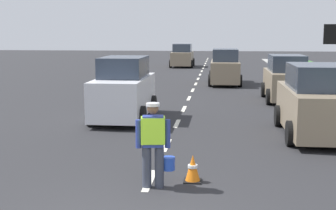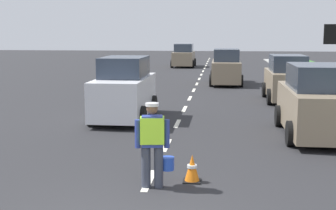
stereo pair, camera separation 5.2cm
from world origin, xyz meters
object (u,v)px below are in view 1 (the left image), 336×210
traffic_cone_near (193,168)px  car_parked_far (286,80)px  car_oncoming_lead (124,91)px  car_oncoming_third (182,56)px  road_worker (154,141)px  car_parked_curbside (317,103)px  car_outgoing_far (225,68)px

traffic_cone_near → car_parked_far: (3.40, 11.63, 0.66)m
car_oncoming_lead → car_oncoming_third: (0.02, 24.87, -0.08)m
car_oncoming_lead → car_oncoming_third: size_ratio=1.01×
car_parked_far → car_oncoming_lead: bearing=-140.7°
road_worker → car_oncoming_third: size_ratio=0.42×
traffic_cone_near → car_oncoming_lead: (-2.77, 6.59, 0.73)m
car_parked_far → car_oncoming_third: car_parked_far is taller
car_parked_curbside → car_outgoing_far: bearing=100.5°
road_worker → car_oncoming_lead: (-2.05, 7.00, 0.07)m
car_parked_curbside → car_oncoming_third: 27.53m
car_oncoming_lead → car_oncoming_third: 24.87m
car_outgoing_far → road_worker: bearing=-94.8°
car_parked_far → car_outgoing_far: bearing=111.7°
car_outgoing_far → car_parked_curbside: size_ratio=1.02×
car_parked_curbside → traffic_cone_near: bearing=-125.9°
car_parked_far → car_parked_curbside: (-0.07, -7.03, 0.04)m
road_worker → car_parked_curbside: 6.45m
traffic_cone_near → road_worker: bearing=-150.0°
traffic_cone_near → car_parked_far: car_parked_far is taller
car_parked_far → car_parked_curbside: bearing=-90.6°
car_oncoming_lead → car_parked_curbside: bearing=-18.0°
road_worker → car_oncoming_lead: bearing=106.3°
road_worker → car_parked_curbside: (4.05, 5.02, 0.04)m
traffic_cone_near → car_parked_far: 12.14m
traffic_cone_near → car_parked_curbside: (3.33, 4.60, 0.70)m
road_worker → car_outgoing_far: bearing=85.2°
car_parked_curbside → car_oncoming_third: bearing=102.8°
traffic_cone_near → car_oncoming_third: (-2.75, 31.46, 0.65)m
car_oncoming_third → car_parked_far: bearing=-72.8°
road_worker → car_oncoming_third: car_oncoming_third is taller
road_worker → car_parked_far: size_ratio=0.43×
car_outgoing_far → car_oncoming_third: 13.81m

